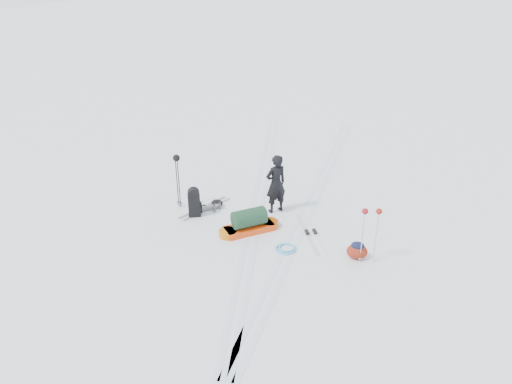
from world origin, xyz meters
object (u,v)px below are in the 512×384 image
pulk_sled (249,223)px  expedition_rucksack (196,202)px  ski_poles_black (177,164)px  skier (276,184)px

pulk_sled → expedition_rucksack: (-1.53, 0.60, 0.14)m
ski_poles_black → pulk_sled: bearing=-39.0°
expedition_rucksack → ski_poles_black: ski_poles_black is taller
skier → expedition_rucksack: 2.16m
skier → ski_poles_black: size_ratio=1.06×
skier → ski_poles_black: bearing=-34.6°
skier → ski_poles_black: skier is taller
skier → expedition_rucksack: skier is taller
skier → pulk_sled: (-0.51, -1.16, -0.58)m
skier → pulk_sled: skier is taller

